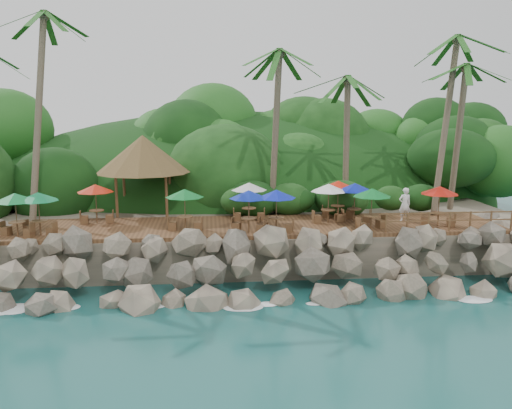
{
  "coord_description": "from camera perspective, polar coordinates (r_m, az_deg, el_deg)",
  "views": [
    {
      "loc": [
        -2.5,
        -21.47,
        8.47
      ],
      "look_at": [
        0.0,
        6.0,
        3.4
      ],
      "focal_mm": 37.04,
      "sensor_mm": 36.0,
      "label": 1
    }
  ],
  "objects": [
    {
      "name": "terrace",
      "position": [
        28.28,
        0.0,
        -2.39
      ],
      "size": [
        26.0,
        5.0,
        0.2
      ],
      "primitive_type": "cube",
      "color": "brown",
      "rests_on": "land_base"
    },
    {
      "name": "foam_line",
      "position": [
        23.48,
        1.28,
        -10.65
      ],
      "size": [
        25.2,
        0.8,
        0.06
      ],
      "color": "white",
      "rests_on": "ground"
    },
    {
      "name": "seawall",
      "position": [
        24.71,
        0.85,
        -6.82
      ],
      "size": [
        29.0,
        4.0,
        2.3
      ],
      "primitive_type": null,
      "color": "gray",
      "rests_on": "ground"
    },
    {
      "name": "jungle_hill",
      "position": [
        45.83,
        -1.98,
        -0.24
      ],
      "size": [
        44.8,
        28.0,
        15.4
      ],
      "primitive_type": "ellipsoid",
      "color": "#143811",
      "rests_on": "ground"
    },
    {
      "name": "railing",
      "position": [
        28.68,
        21.18,
        -1.48
      ],
      "size": [
        8.3,
        0.1,
        1.0
      ],
      "color": "brown",
      "rests_on": "terrace"
    },
    {
      "name": "waiter",
      "position": [
        30.1,
        15.77,
        0.0
      ],
      "size": [
        0.71,
        0.48,
        1.87
      ],
      "primitive_type": "imported",
      "rotation": [
        0.0,
        0.0,
        3.2
      ],
      "color": "white",
      "rests_on": "terrace"
    },
    {
      "name": "palapa",
      "position": [
        31.79,
        -12.11,
        5.35
      ],
      "size": [
        5.49,
        5.49,
        4.6
      ],
      "color": "brown",
      "rests_on": "ground"
    },
    {
      "name": "jungle_foliage",
      "position": [
        37.52,
        -1.25,
        -2.63
      ],
      "size": [
        44.0,
        16.0,
        12.0
      ],
      "primitive_type": null,
      "color": "#143811",
      "rests_on": "ground"
    },
    {
      "name": "palms",
      "position": [
        30.44,
        0.87,
        16.64
      ],
      "size": [
        32.93,
        7.14,
        12.7
      ],
      "color": "brown",
      "rests_on": "ground"
    },
    {
      "name": "dining_clusters",
      "position": [
        27.43,
        -0.82,
        1.18
      ],
      "size": [
        23.33,
        4.93,
        2.13
      ],
      "color": "brown",
      "rests_on": "terrace"
    },
    {
      "name": "land_base",
      "position": [
        38.28,
        -1.35,
        -0.76
      ],
      "size": [
        32.0,
        25.2,
        2.1
      ],
      "primitive_type": "cube",
      "color": "gray",
      "rests_on": "ground"
    },
    {
      "name": "ground",
      "position": [
        23.21,
        1.37,
        -10.99
      ],
      "size": [
        140.0,
        140.0,
        0.0
      ],
      "primitive_type": "plane",
      "color": "#19514F",
      "rests_on": "ground"
    }
  ]
}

